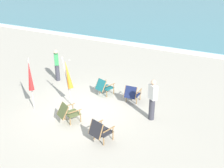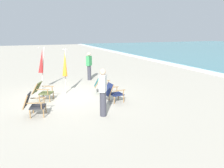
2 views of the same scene
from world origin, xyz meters
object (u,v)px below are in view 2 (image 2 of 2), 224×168
(beach_chair_far_center, at_px, (33,104))
(beach_chair_front_left, at_px, (102,84))
(beach_chair_front_right, at_px, (113,92))
(beach_chair_mid_center, at_px, (42,91))
(person_by_waterline, at_px, (103,92))
(umbrella_furled_orange, at_px, (65,64))
(person_near_chairs, at_px, (89,66))
(umbrella_furled_red, at_px, (42,62))

(beach_chair_far_center, xyz_separation_m, beach_chair_front_left, (-1.78, 3.09, -0.01))
(beach_chair_front_right, bearing_deg, beach_chair_mid_center, -116.67)
(beach_chair_front_left, distance_m, person_by_waterline, 2.86)
(umbrella_furled_orange, height_order, person_near_chairs, umbrella_furled_orange)
(beach_chair_mid_center, relative_size, umbrella_furled_red, 0.45)
(beach_chair_far_center, height_order, person_by_waterline, person_by_waterline)
(beach_chair_front_right, distance_m, umbrella_furled_red, 4.24)
(beach_chair_mid_center, relative_size, beach_chair_front_right, 1.18)
(beach_chair_far_center, relative_size, person_by_waterline, 0.50)
(umbrella_furled_red, xyz_separation_m, person_near_chairs, (-1.07, 2.72, -0.53))
(beach_chair_mid_center, xyz_separation_m, beach_chair_front_left, (-0.09, 2.66, 0.00))
(umbrella_furled_red, height_order, person_by_waterline, umbrella_furled_red)
(beach_chair_mid_center, distance_m, beach_chair_front_right, 2.96)
(beach_chair_mid_center, height_order, umbrella_furled_orange, umbrella_furled_orange)
(beach_chair_mid_center, bearing_deg, beach_chair_front_left, 92.04)
(person_near_chairs, relative_size, person_by_waterline, 1.00)
(person_near_chairs, xyz_separation_m, person_by_waterline, (5.67, -1.16, 0.00))
(beach_chair_mid_center, height_order, person_by_waterline, person_by_waterline)
(umbrella_furled_orange, xyz_separation_m, person_near_chairs, (-2.22, 1.78, -0.50))
(beach_chair_far_center, relative_size, umbrella_furled_orange, 0.40)
(beach_chair_front_left, relative_size, person_by_waterline, 0.54)
(beach_chair_far_center, height_order, umbrella_furled_red, umbrella_furled_red)
(beach_chair_far_center, bearing_deg, beach_chair_mid_center, 165.72)
(beach_chair_mid_center, height_order, beach_chair_front_left, beach_chair_front_left)
(umbrella_furled_red, relative_size, person_near_chairs, 1.28)
(beach_chair_far_center, distance_m, person_near_chairs, 5.85)
(umbrella_furled_red, bearing_deg, umbrella_furled_orange, 39.34)
(beach_chair_mid_center, bearing_deg, person_near_chairs, 136.47)
(umbrella_furled_red, relative_size, umbrella_furled_orange, 1.02)
(beach_chair_mid_center, bearing_deg, umbrella_furled_red, 174.12)
(beach_chair_far_center, distance_m, umbrella_furled_red, 3.87)
(beach_chair_far_center, relative_size, person_near_chairs, 0.50)
(umbrella_furled_red, bearing_deg, beach_chair_front_right, 36.05)
(beach_chair_far_center, xyz_separation_m, person_near_chairs, (-4.77, 3.36, 0.41))
(beach_chair_front_left, distance_m, umbrella_furled_red, 3.26)
(beach_chair_front_left, relative_size, person_near_chairs, 0.54)
(beach_chair_far_center, bearing_deg, beach_chair_front_left, 119.94)
(beach_chair_far_center, bearing_deg, person_by_waterline, 67.73)
(umbrella_furled_red, height_order, person_near_chairs, umbrella_furled_red)
(beach_chair_front_left, distance_m, person_near_chairs, 3.03)
(person_by_waterline, bearing_deg, umbrella_furled_red, -161.22)
(beach_chair_front_left, xyz_separation_m, umbrella_furled_red, (-1.92, -2.45, 0.94))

